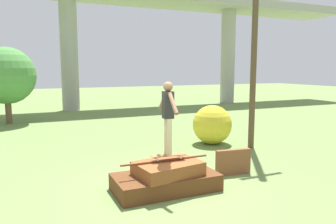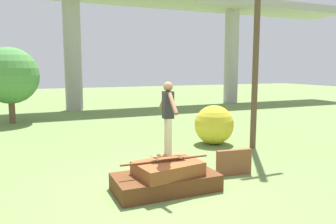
% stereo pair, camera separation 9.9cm
% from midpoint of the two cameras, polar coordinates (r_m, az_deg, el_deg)
% --- Properties ---
extents(ground_plane, '(80.00, 80.00, 0.00)m').
position_cam_midpoint_polar(ground_plane, '(7.61, -0.81, -13.42)').
color(ground_plane, olive).
extents(scrap_pile, '(2.32, 1.25, 0.72)m').
position_cam_midpoint_polar(scrap_pile, '(7.50, -0.70, -11.44)').
color(scrap_pile, '#5B3319').
rests_on(scrap_pile, ground_plane).
extents(scrap_plank_loose, '(0.96, 0.24, 0.66)m').
position_cam_midpoint_polar(scrap_plank_loose, '(8.70, 10.95, -8.55)').
color(scrap_plank_loose, brown).
rests_on(scrap_plank_loose, ground_plane).
extents(skateboard, '(0.80, 0.28, 0.09)m').
position_cam_midpoint_polar(skateboard, '(7.42, -0.39, -7.56)').
color(skateboard, brown).
rests_on(skateboard, scrap_pile).
extents(skater, '(0.24, 1.14, 1.64)m').
position_cam_midpoint_polar(skater, '(7.22, -0.39, -0.17)').
color(skater, '#C6B78E').
rests_on(skater, skateboard).
extents(highway_overpass, '(44.00, 3.77, 7.81)m').
position_cam_midpoint_polar(highway_overpass, '(22.54, -17.27, 17.46)').
color(highway_overpass, '#A8A59E').
rests_on(highway_overpass, ground_plane).
extents(utility_pole, '(1.30, 0.20, 8.63)m').
position_cam_midpoint_polar(utility_pole, '(11.59, 14.70, 15.87)').
color(utility_pole, brown).
rests_on(utility_pole, ground_plane).
extents(tree_behind_left, '(2.77, 2.77, 3.76)m').
position_cam_midpoint_polar(tree_behind_left, '(17.87, -26.49, 5.67)').
color(tree_behind_left, brown).
rests_on(tree_behind_left, ground_plane).
extents(bush_yellow_flowering, '(1.41, 1.41, 1.41)m').
position_cam_midpoint_polar(bush_yellow_flowering, '(11.94, 7.47, -2.20)').
color(bush_yellow_flowering, gold).
rests_on(bush_yellow_flowering, ground_plane).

